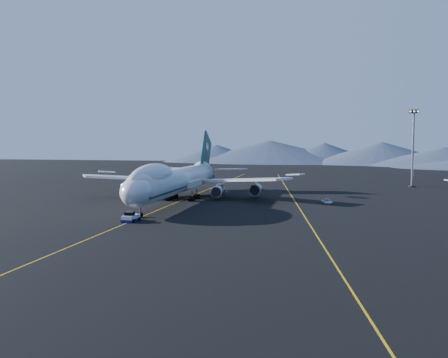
% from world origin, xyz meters
% --- Properties ---
extents(ground, '(500.00, 500.00, 0.00)m').
position_xyz_m(ground, '(0.00, 0.00, 0.00)').
color(ground, black).
rests_on(ground, ground).
extents(taxiway_line_main, '(0.25, 220.00, 0.01)m').
position_xyz_m(taxiway_line_main, '(0.00, 0.00, 0.01)').
color(taxiway_line_main, gold).
rests_on(taxiway_line_main, ground).
extents(taxiway_line_side, '(28.08, 198.09, 0.01)m').
position_xyz_m(taxiway_line_side, '(30.00, 10.00, 0.01)').
color(taxiway_line_side, gold).
rests_on(taxiway_line_side, ground).
extents(boeing_747, '(59.62, 72.43, 19.37)m').
position_xyz_m(boeing_747, '(0.00, 0.03, 5.81)').
color(boeing_747, silver).
rests_on(boeing_747, ground).
extents(pushback_tug, '(2.79, 4.73, 2.03)m').
position_xyz_m(pushback_tug, '(0.04, -31.70, 0.64)').
color(pushback_tug, silver).
rests_on(pushback_tug, ground).
extents(service_van, '(3.28, 4.95, 1.26)m').
position_xyz_m(service_van, '(38.66, 4.39, 0.63)').
color(service_van, silver).
rests_on(service_van, ground).
extents(floodlight_mast, '(3.30, 2.48, 26.73)m').
position_xyz_m(floodlight_mast, '(67.55, 57.37, 13.54)').
color(floodlight_mast, black).
rests_on(floodlight_mast, ground).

